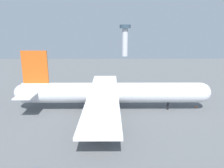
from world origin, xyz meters
name	(u,v)px	position (x,y,z in m)	size (l,w,h in m)	color
ground_plane	(112,110)	(0.00, 0.00, 0.00)	(263.08, 263.08, 0.00)	slate
cargo_airplane	(111,93)	(-0.19, 0.00, 5.93)	(65.77, 59.60, 20.06)	silver
fuel_truck	(150,90)	(16.86, 20.85, 1.17)	(3.01, 5.20, 2.47)	#232328
safety_cone_nose	(196,106)	(29.60, 2.05, 0.37)	(0.52, 0.52, 0.75)	orange
control_tower	(125,37)	(14.19, 152.40, 18.89)	(11.30, 11.30, 31.48)	silver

